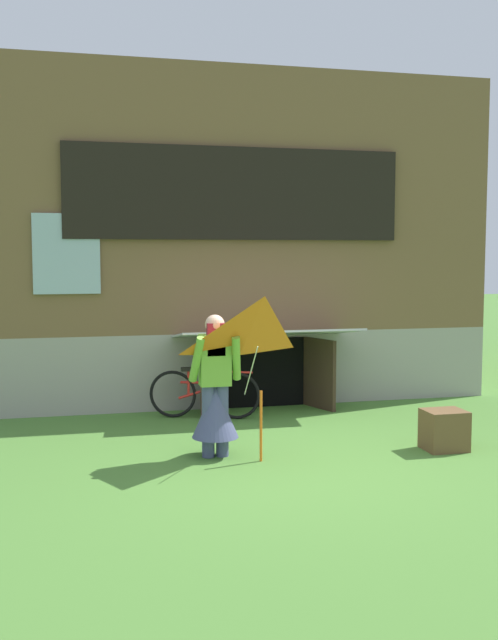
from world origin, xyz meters
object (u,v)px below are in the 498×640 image
Objects in this scene: person at (215,397)px; kite at (265,341)px; bicycle_red at (204,394)px; wooden_crate at (444,430)px.

kite reaches higher than person.
kite is at bearing -65.50° from bicycle_red.
kite is 3.67× the size of wooden_crate.
person is 0.93× the size of kite.
person is at bearing 127.41° from kite.
kite is at bearing -49.39° from person.
kite is 1.17× the size of bicycle_red.
wooden_crate is (2.63, -0.33, -0.44)m from person.
person is at bearing 172.92° from wooden_crate.
person is 3.40× the size of wooden_crate.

